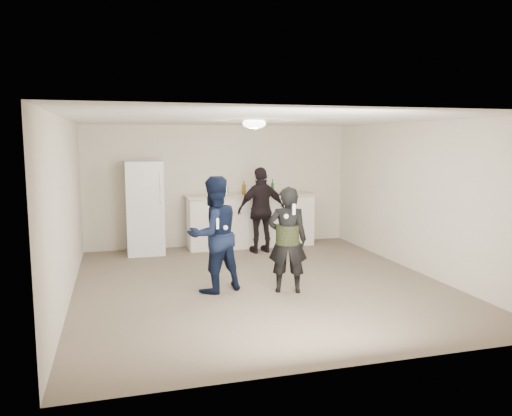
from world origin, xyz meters
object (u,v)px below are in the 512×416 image
object	(u,v)px
man	(214,234)
woman	(288,240)
spectator	(262,210)
counter	(251,221)
shaker	(227,190)
fridge	(145,208)

from	to	relation	value
man	woman	size ratio (longest dim) A/B	1.09
spectator	counter	bearing A→B (deg)	-91.15
counter	spectator	xyz separation A→B (m)	(0.05, -0.60, 0.31)
shaker	woman	distance (m)	3.31
spectator	woman	bearing A→B (deg)	75.58
woman	spectator	world-z (taller)	spectator
woman	spectator	bearing A→B (deg)	-79.92
counter	man	world-z (taller)	man
woman	spectator	distance (m)	2.62
woman	man	bearing A→B (deg)	0.66
fridge	shaker	world-z (taller)	fridge
woman	spectator	size ratio (longest dim) A/B	0.92
counter	shaker	xyz separation A→B (m)	(-0.49, 0.09, 0.65)
man	fridge	bearing A→B (deg)	-94.33
counter	man	size ratio (longest dim) A/B	1.54
counter	spectator	world-z (taller)	spectator
counter	woman	size ratio (longest dim) A/B	1.68
fridge	shaker	size ratio (longest dim) A/B	10.59
shaker	man	size ratio (longest dim) A/B	0.10
shaker	man	xyz separation A→B (m)	(-0.84, -2.96, -0.33)
spectator	shaker	bearing A→B (deg)	-57.84
man	spectator	xyz separation A→B (m)	(1.39, 2.27, -0.00)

